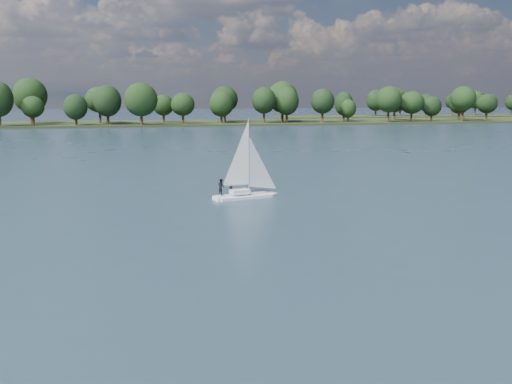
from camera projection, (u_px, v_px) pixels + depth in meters
ground at (226, 153)px, 110.19m from camera, size 700.00×700.00×0.00m
far_shore at (181, 124)px, 218.24m from camera, size 660.00×40.00×1.50m
far_shore_back at (482, 116)px, 296.91m from camera, size 220.00×30.00×1.40m
sailboat at (243, 175)px, 61.45m from camera, size 7.10×3.51×9.00m
treeline at (151, 103)px, 211.29m from camera, size 562.49×74.52×18.82m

